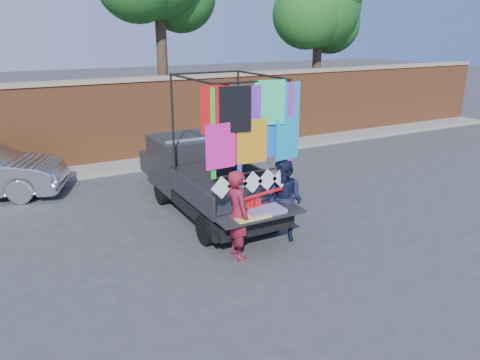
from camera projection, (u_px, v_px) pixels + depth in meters
name	position (u px, v px, depth m)	size (l,w,h in m)	color
ground	(260.00, 239.00, 9.39)	(90.00, 90.00, 0.00)	#38383A
brick_wall	(148.00, 118.00, 14.83)	(30.00, 0.45, 2.61)	#9C562D
curb	(157.00, 162.00, 14.64)	(30.00, 1.20, 0.12)	gray
tree_right	(321.00, 9.00, 18.12)	(4.20, 3.30, 6.62)	#38281C
pickup_truck	(200.00, 173.00, 10.92)	(2.00, 5.03, 3.17)	black
woman	(238.00, 215.00, 8.42)	(0.61, 0.40, 1.67)	maroon
man	(284.00, 200.00, 9.16)	(0.79, 0.62, 1.63)	#161937
streamer_bundle	(257.00, 205.00, 8.71)	(0.99, 0.25, 0.69)	red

